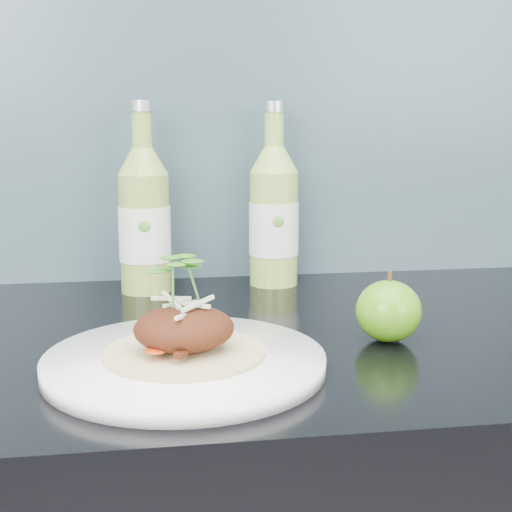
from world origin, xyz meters
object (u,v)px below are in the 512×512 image
(green_apple, at_px, (389,311))
(cider_bottle_left, at_px, (144,221))
(dinner_plate, at_px, (185,362))
(cider_bottle_right, at_px, (274,216))

(green_apple, relative_size, cider_bottle_left, 0.36)
(dinner_plate, bearing_deg, cider_bottle_left, 96.08)
(cider_bottle_left, height_order, cider_bottle_right, same)
(cider_bottle_left, xyz_separation_m, cider_bottle_right, (0.19, 0.02, 0.00))
(cider_bottle_right, bearing_deg, cider_bottle_left, 176.28)
(dinner_plate, xyz_separation_m, cider_bottle_right, (0.15, 0.35, 0.09))
(dinner_plate, distance_m, green_apple, 0.24)
(green_apple, bearing_deg, dinner_plate, -165.43)
(dinner_plate, relative_size, green_apple, 2.94)
(cider_bottle_right, bearing_deg, green_apple, -84.44)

